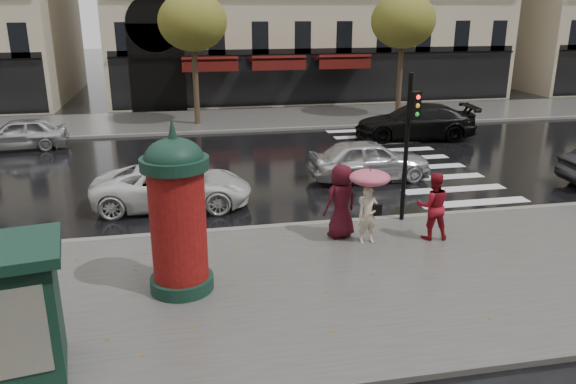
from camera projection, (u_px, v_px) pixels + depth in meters
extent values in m
plane|color=black|center=(322.00, 276.00, 12.79)|extent=(160.00, 160.00, 0.00)
cube|color=#474744|center=(328.00, 284.00, 12.31)|extent=(90.00, 7.00, 0.12)
cube|color=#474744|center=(234.00, 120.00, 30.48)|extent=(90.00, 6.00, 0.12)
cube|color=slate|center=(295.00, 226.00, 15.57)|extent=(90.00, 0.25, 0.14)
cube|color=slate|center=(241.00, 131.00, 27.68)|extent=(90.00, 0.25, 0.14)
cube|color=silver|center=(405.00, 158.00, 22.85)|extent=(3.60, 11.75, 0.01)
cylinder|color=#38281C|center=(195.00, 75.00, 28.39)|extent=(0.28, 0.28, 5.20)
ellipsoid|color=#45571B|center=(193.00, 22.00, 27.58)|extent=(3.40, 3.40, 2.89)
cylinder|color=#38281C|center=(400.00, 71.00, 30.43)|extent=(0.28, 0.28, 5.20)
ellipsoid|color=#45571B|center=(403.00, 21.00, 29.62)|extent=(3.40, 3.40, 2.89)
imported|color=beige|center=(368.00, 215.00, 14.14)|extent=(0.56, 0.38, 1.48)
cylinder|color=black|center=(369.00, 197.00, 13.99)|extent=(0.02, 0.02, 0.94)
ellipsoid|color=#E22A8B|center=(370.00, 178.00, 13.84)|extent=(1.02, 1.02, 0.36)
cone|color=black|center=(370.00, 170.00, 13.77)|extent=(0.04, 0.04, 0.08)
cube|color=black|center=(377.00, 210.00, 14.08)|extent=(0.22, 0.10, 0.28)
imported|color=maroon|center=(433.00, 206.00, 14.36)|extent=(0.95, 0.80, 1.76)
imported|color=#420D17|center=(341.00, 201.00, 14.44)|extent=(1.11, 0.92, 1.95)
cylinder|color=#123025|center=(182.00, 282.00, 11.95)|extent=(1.34, 1.34, 0.29)
cylinder|color=maroon|center=(178.00, 224.00, 11.53)|extent=(1.15, 1.15, 2.39)
cylinder|color=#123025|center=(174.00, 163.00, 11.13)|extent=(1.38, 1.38, 0.24)
ellipsoid|color=#123025|center=(174.00, 159.00, 11.10)|extent=(1.19, 1.19, 0.83)
cone|color=#123025|center=(172.00, 128.00, 10.91)|extent=(0.19, 0.19, 0.43)
cylinder|color=black|center=(406.00, 149.00, 15.29)|extent=(0.12, 0.12, 4.10)
cube|color=black|center=(415.00, 105.00, 14.73)|extent=(0.30, 0.26, 0.72)
cube|color=#123025|center=(7.00, 318.00, 8.89)|extent=(1.76, 1.52, 2.07)
imported|color=silver|center=(369.00, 160.00, 19.78)|extent=(4.31, 1.77, 1.46)
imported|color=silver|center=(173.00, 186.00, 17.10)|extent=(4.93, 2.56, 1.33)
imported|color=black|center=(415.00, 122.00, 26.05)|extent=(5.76, 2.92, 1.60)
imported|color=#B8B8BD|center=(19.00, 134.00, 24.10)|extent=(4.15, 2.01, 1.36)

